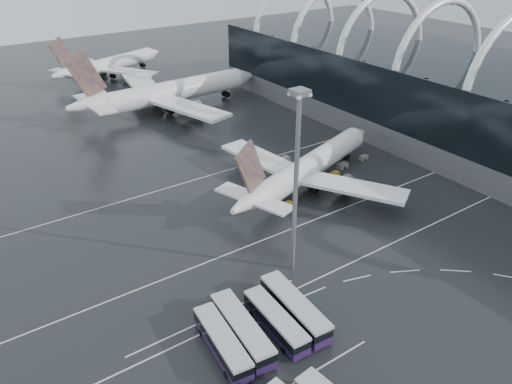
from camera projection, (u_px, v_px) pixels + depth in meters
ground at (338, 259)px, 84.64m from camera, size 420.00×420.00×0.00m
terminal at (468, 101)px, 124.60m from camera, size 42.00×160.00×34.90m
lane_marking_near at (346, 265)px, 83.19m from camera, size 120.00×0.25×0.01m
lane_marking_mid at (294, 228)px, 93.29m from camera, size 120.00×0.25×0.01m
lane_marking_far at (217, 173)px, 113.49m from camera, size 120.00×0.25×0.01m
bus_bay_line_north at (216, 315)px, 72.61m from camera, size 28.00×0.25×0.01m
airliner_main at (307, 169)px, 105.63m from camera, size 50.12×43.43×17.36m
airliner_gate_b at (167, 93)px, 148.59m from camera, size 62.11×55.90×21.59m
airliner_gate_c at (109, 65)px, 181.42m from camera, size 47.63×43.42×17.50m
bus_row_near_a at (222, 342)px, 65.61m from camera, size 4.38×13.15×3.18m
bus_row_near_b at (242, 329)px, 67.51m from camera, size 4.62×14.09×3.41m
bus_row_near_c at (276, 321)px, 69.13m from camera, size 3.60×12.87×3.13m
bus_row_near_d at (295, 308)px, 71.22m from camera, size 4.27×14.22×3.45m
floodlight_mast at (297, 164)px, 73.35m from camera, size 2.33×2.33×30.36m
gse_cart_belly_a at (335, 174)px, 111.97m from camera, size 1.99×1.18×1.09m
gse_cart_belly_b at (343, 166)px, 115.58m from camera, size 2.37×1.40×1.29m
gse_cart_belly_c at (287, 205)px, 99.52m from camera, size 2.21×1.31×1.21m
gse_cart_belly_d at (364, 158)px, 119.65m from camera, size 2.04×1.21×1.11m
gse_cart_belly_e at (304, 171)px, 113.48m from camera, size 1.92×1.13×1.05m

